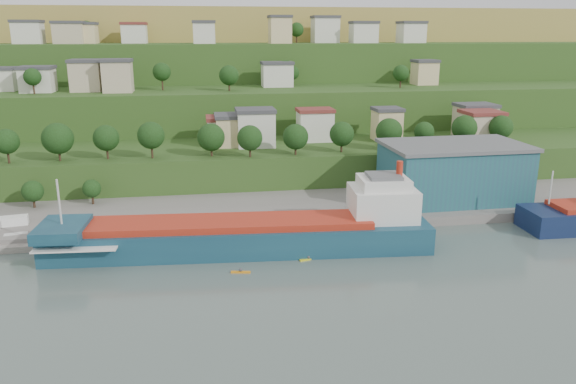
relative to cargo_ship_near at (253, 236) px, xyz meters
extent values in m
plane|color=#485751|center=(2.41, -7.90, -2.84)|extent=(500.00, 500.00, 0.00)
cube|color=slate|center=(22.41, 20.10, -2.84)|extent=(220.00, 26.00, 4.00)
cube|color=#284719|center=(2.41, 48.10, -2.84)|extent=(260.00, 32.00, 20.00)
cube|color=#284719|center=(2.41, 78.10, -2.84)|extent=(280.00, 32.00, 44.00)
cube|color=#284719|center=(2.41, 108.10, -2.84)|extent=(300.00, 32.00, 70.00)
cube|color=olive|center=(2.41, 182.10, -2.84)|extent=(360.00, 120.00, 96.00)
cube|color=silver|center=(-3.15, 50.76, 10.49)|extent=(7.16, 8.31, 6.65)
cube|color=maroon|center=(-3.15, 50.76, 14.26)|extent=(7.76, 8.91, 0.90)
cube|color=beige|center=(-0.54, 49.92, 10.82)|extent=(8.09, 8.83, 7.32)
cube|color=#3F3F44|center=(-0.54, 49.92, 14.93)|extent=(8.69, 9.43, 0.90)
cube|color=silver|center=(5.58, 47.86, 11.60)|extent=(9.49, 8.29, 8.89)
cube|color=#3F3F44|center=(5.58, 47.86, 16.50)|extent=(10.09, 8.89, 0.90)
cube|color=silver|center=(22.40, 53.00, 11.11)|extent=(9.24, 7.15, 7.91)
cube|color=maroon|center=(22.40, 53.00, 15.52)|extent=(9.84, 7.75, 0.90)
cube|color=beige|center=(41.97, 50.40, 11.21)|extent=(7.00, 7.00, 8.10)
cube|color=#3F3F44|center=(41.97, 50.40, 15.71)|extent=(7.60, 7.60, 0.90)
cube|color=#C2B192|center=(65.29, 42.21, 11.08)|extent=(9.21, 8.99, 7.83)
cube|color=maroon|center=(65.29, 42.21, 15.44)|extent=(9.81, 9.59, 0.90)
cube|color=#C2B192|center=(68.45, 51.95, 11.39)|extent=(9.98, 8.43, 8.46)
cube|color=#3F3F44|center=(68.45, 51.95, 16.07)|extent=(10.58, 9.03, 0.90)
cube|color=silver|center=(-65.97, 83.20, 22.17)|extent=(8.59, 7.30, 6.02)
cube|color=#3F3F44|center=(-65.97, 83.20, 25.63)|extent=(9.19, 7.90, 0.90)
cube|color=silver|center=(-54.29, 77.52, 22.42)|extent=(8.87, 8.10, 6.52)
cube|color=#3F3F44|center=(-54.29, 77.52, 26.13)|extent=(9.47, 8.70, 0.90)
cube|color=#C2B192|center=(-40.81, 78.20, 23.29)|extent=(8.50, 8.94, 8.26)
cube|color=#3F3F44|center=(-40.81, 78.20, 27.87)|extent=(9.10, 9.54, 0.90)
cube|color=silver|center=(-39.40, 80.93, 22.26)|extent=(9.11, 8.54, 6.20)
cube|color=#3F3F44|center=(-39.40, 80.93, 25.81)|extent=(9.71, 9.14, 0.90)
cube|color=#C2B192|center=(-31.35, 73.35, 23.43)|extent=(8.06, 7.24, 8.54)
cube|color=#3F3F44|center=(-31.35, 73.35, 28.15)|extent=(8.66, 7.84, 0.90)
cube|color=silver|center=(16.29, 83.43, 22.63)|extent=(9.47, 7.18, 6.93)
cube|color=#3F3F44|center=(16.29, 83.43, 26.54)|extent=(10.07, 7.78, 0.90)
cube|color=beige|center=(65.47, 83.19, 22.76)|extent=(7.11, 7.19, 7.19)
cube|color=#3F3F44|center=(65.47, 83.19, 26.80)|extent=(7.71, 7.79, 0.90)
cube|color=silver|center=(-63.67, 108.69, 35.55)|extent=(9.09, 7.04, 6.79)
cube|color=#3F3F44|center=(-63.67, 108.69, 39.40)|extent=(9.69, 7.64, 0.90)
cube|color=#C2B192|center=(-50.56, 108.16, 35.39)|extent=(9.47, 8.00, 6.47)
cube|color=#3F3F44|center=(-50.56, 108.16, 39.08)|extent=(10.07, 8.60, 0.90)
cube|color=beige|center=(-46.28, 111.60, 35.26)|extent=(8.11, 8.25, 6.19)
cube|color=#3F3F44|center=(-46.28, 111.60, 38.81)|extent=(8.71, 8.85, 0.90)
cube|color=silver|center=(-29.83, 113.52, 35.28)|extent=(8.30, 7.88, 6.24)
cube|color=maroon|center=(-29.83, 113.52, 38.85)|extent=(8.90, 8.48, 0.90)
cube|color=silver|center=(-5.89, 104.04, 35.51)|extent=(7.24, 7.84, 6.69)
cube|color=#3F3F44|center=(-5.89, 104.04, 39.30)|extent=(7.84, 8.44, 0.90)
cube|color=beige|center=(20.25, 104.14, 36.42)|extent=(7.17, 8.73, 8.51)
cube|color=#3F3F44|center=(20.25, 104.14, 41.12)|extent=(7.77, 9.33, 0.90)
cube|color=silver|center=(38.29, 112.81, 36.51)|extent=(9.26, 7.96, 8.70)
cube|color=#3F3F44|center=(38.29, 112.81, 41.31)|extent=(9.86, 8.56, 0.90)
cube|color=silver|center=(51.33, 107.49, 35.52)|extent=(9.18, 7.11, 6.73)
cube|color=#3F3F44|center=(51.33, 107.49, 39.34)|extent=(9.78, 7.71, 0.90)
cube|color=silver|center=(69.26, 107.24, 35.54)|extent=(8.66, 8.40, 6.77)
cube|color=#3F3F44|center=(69.26, 107.24, 39.38)|extent=(9.26, 9.00, 0.90)
cylinder|color=#382619|center=(-51.82, 36.51, 8.90)|extent=(0.50, 0.50, 3.48)
sphere|color=black|center=(-51.82, 36.51, 12.19)|extent=(5.64, 5.64, 5.64)
cylinder|color=#382619|center=(-41.00, 37.43, 8.78)|extent=(0.50, 0.50, 3.24)
sphere|color=black|center=(-41.00, 37.43, 12.36)|extent=(7.15, 7.15, 7.15)
cylinder|color=#382619|center=(-30.35, 37.72, 8.82)|extent=(0.50, 0.50, 3.32)
sphere|color=black|center=(-30.35, 37.72, 12.13)|extent=(6.01, 6.01, 6.01)
cylinder|color=#382619|center=(-20.08, 36.94, 9.01)|extent=(0.50, 0.50, 3.70)
sphere|color=black|center=(-20.08, 36.94, 12.61)|extent=(6.35, 6.35, 6.35)
cylinder|color=#382619|center=(-6.17, 36.98, 8.55)|extent=(0.50, 0.50, 2.79)
sphere|color=black|center=(-6.17, 36.98, 11.75)|extent=(6.56, 6.56, 6.56)
cylinder|color=#382619|center=(2.87, 34.59, 8.64)|extent=(0.50, 0.50, 2.95)
sphere|color=black|center=(2.87, 34.59, 11.77)|extent=(6.02, 6.02, 6.02)
cylinder|color=#382619|center=(14.00, 35.46, 8.51)|extent=(0.50, 0.50, 2.71)
sphere|color=black|center=(14.00, 35.46, 11.57)|extent=(6.20, 6.20, 6.20)
cylinder|color=#382619|center=(25.79, 36.79, 8.60)|extent=(0.50, 0.50, 2.88)
sphere|color=black|center=(25.79, 36.79, 11.71)|extent=(6.06, 6.06, 6.06)
cylinder|color=#382619|center=(38.17, 37.50, 8.59)|extent=(0.50, 0.50, 2.87)
sphere|color=black|center=(38.17, 37.50, 11.86)|extent=(6.67, 6.67, 6.67)
cylinder|color=#382619|center=(46.87, 36.13, 8.80)|extent=(0.50, 0.50, 3.27)
sphere|color=black|center=(46.87, 36.13, 11.81)|extent=(5.02, 5.02, 5.02)
cylinder|color=#382619|center=(57.68, 36.35, 8.94)|extent=(0.50, 0.50, 3.57)
sphere|color=black|center=(57.68, 36.35, 12.49)|extent=(6.39, 6.39, 6.39)
cylinder|color=#382619|center=(67.85, 36.66, 8.91)|extent=(0.50, 0.50, 3.49)
sphere|color=black|center=(67.85, 36.66, 12.32)|extent=(6.06, 6.06, 6.06)
cylinder|color=#382619|center=(-46.26, 115.88, 33.62)|extent=(0.50, 0.50, 2.92)
sphere|color=black|center=(-46.26, 115.88, 36.75)|extent=(6.09, 6.09, 6.09)
cylinder|color=#382619|center=(-19.14, 77.29, 21.13)|extent=(0.50, 0.50, 3.93)
sphere|color=black|center=(-19.14, 77.29, 24.56)|extent=(5.34, 5.34, 5.34)
cylinder|color=#382619|center=(19.31, 85.41, 20.83)|extent=(0.50, 0.50, 3.34)
sphere|color=black|center=(19.31, 85.41, 24.21)|extent=(6.21, 6.21, 6.21)
cylinder|color=#382619|center=(21.69, 86.01, 20.62)|extent=(0.50, 0.50, 2.93)
sphere|color=black|center=(21.69, 86.01, 23.30)|extent=(4.41, 4.41, 4.41)
cylinder|color=#382619|center=(27.32, 110.64, 33.81)|extent=(0.50, 0.50, 3.29)
sphere|color=black|center=(27.32, 110.64, 36.84)|extent=(5.04, 5.04, 5.04)
cylinder|color=#382619|center=(-54.03, 71.50, 20.89)|extent=(0.50, 0.50, 3.45)
sphere|color=black|center=(-54.03, 71.50, 23.92)|extent=(4.76, 4.76, 4.76)
cylinder|color=#382619|center=(0.44, 72.23, 20.63)|extent=(0.50, 0.50, 2.94)
sphere|color=black|center=(0.44, 72.23, 23.69)|extent=(5.78, 5.78, 5.78)
cylinder|color=#382619|center=(53.74, 73.52, 20.74)|extent=(0.50, 0.50, 3.15)
sphere|color=black|center=(53.74, 73.52, 23.68)|extent=(4.98, 4.98, 4.98)
cube|color=#133449|center=(-2.28, 0.00, -1.36)|extent=(69.74, 15.58, 6.92)
cube|color=#A82816|center=(-4.26, 0.00, 2.69)|extent=(51.86, 12.39, 1.19)
cube|color=#133449|center=(-32.91, 0.00, 3.09)|extent=(8.63, 11.38, 1.98)
cube|color=silver|center=(24.39, 0.00, 5.06)|extent=(12.50, 10.67, 5.93)
cube|color=silver|center=(24.39, 0.00, 9.02)|extent=(9.41, 8.49, 1.98)
cube|color=#595B5E|center=(24.39, 0.00, 10.30)|extent=(6.32, 6.32, 0.59)
cylinder|color=#A82816|center=(27.35, 0.00, 11.49)|extent=(1.26, 1.26, 2.96)
cylinder|color=silver|center=(-32.91, 0.00, 8.03)|extent=(0.38, 0.38, 7.90)
cube|color=silver|center=(-29.95, 0.00, 0.91)|extent=(14.56, 12.08, 0.25)
cylinder|color=silver|center=(59.13, 0.83, 6.32)|extent=(0.31, 0.31, 6.75)
cube|color=#205D62|center=(47.41, 19.48, 5.16)|extent=(30.39, 18.65, 12.00)
cube|color=#595B5E|center=(47.41, 19.48, 11.56)|extent=(31.41, 19.68, 0.80)
cube|color=white|center=(-45.90, 15.71, -0.36)|extent=(5.80, 3.17, 2.56)
cube|color=silver|center=(-43.93, 10.34, -1.22)|extent=(4.41, 2.47, 0.83)
cube|color=orange|center=(-3.06, -9.78, -2.72)|extent=(3.33, 1.15, 0.25)
sphere|color=#3F3F44|center=(-3.06, -9.78, -2.31)|extent=(0.57, 0.57, 0.57)
cube|color=yellow|center=(9.18, -6.09, -2.72)|extent=(3.35, 1.40, 0.25)
sphere|color=#3F3F44|center=(9.18, -6.09, -2.30)|extent=(0.58, 0.58, 0.58)
camera|label=1|loc=(-8.85, -96.15, 35.64)|focal=35.00mm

